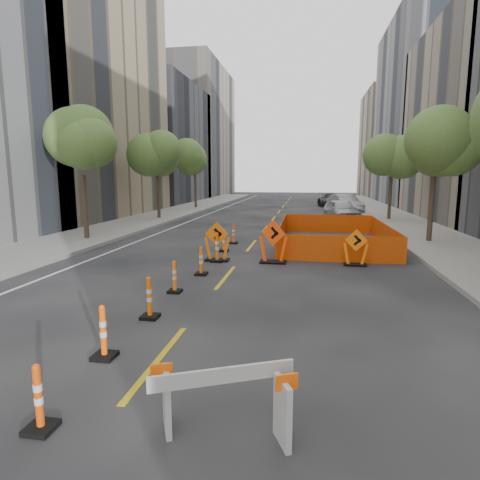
% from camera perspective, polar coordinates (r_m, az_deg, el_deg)
% --- Properties ---
extents(ground_plane, '(140.00, 140.00, 0.00)m').
position_cam_1_polar(ground_plane, '(9.41, -7.05, -11.30)').
color(ground_plane, black).
extents(sidewalk_left, '(4.00, 90.00, 0.15)m').
position_cam_1_polar(sidewalk_left, '(23.70, -19.72, 0.89)').
color(sidewalk_left, gray).
rests_on(sidewalk_left, ground).
extents(sidewalk_right, '(4.00, 90.00, 0.15)m').
position_cam_1_polar(sidewalk_right, '(21.66, 26.76, -0.31)').
color(sidewalk_right, gray).
rests_on(sidewalk_right, ground).
extents(bld_left_c, '(12.00, 18.00, 26.00)m').
position_cam_1_polar(bld_left_c, '(36.50, -25.56, 23.80)').
color(bld_left_c, tan).
rests_on(bld_left_c, ground).
extents(bld_left_d, '(12.00, 16.00, 14.00)m').
position_cam_1_polar(bld_left_d, '(51.63, -13.02, 13.11)').
color(bld_left_d, '#4C4C51').
rests_on(bld_left_d, ground).
extents(bld_left_e, '(12.00, 20.00, 20.00)m').
position_cam_1_polar(bld_left_e, '(67.29, -7.58, 14.86)').
color(bld_left_e, gray).
rests_on(bld_left_e, ground).
extents(bld_right_d, '(12.00, 18.00, 20.00)m').
position_cam_1_polar(bld_right_d, '(51.17, 27.01, 15.78)').
color(bld_right_d, gray).
rests_on(bld_right_d, ground).
extents(bld_right_e, '(12.00, 14.00, 16.00)m').
position_cam_1_polar(bld_right_e, '(68.73, 22.28, 12.48)').
color(bld_right_e, tan).
rests_on(bld_right_e, ground).
extents(tree_l_b, '(2.80, 2.80, 5.95)m').
position_cam_1_polar(tree_l_b, '(21.49, -21.59, 11.89)').
color(tree_l_b, '#382B1E').
rests_on(tree_l_b, ground).
extents(tree_l_c, '(2.80, 2.80, 5.95)m').
position_cam_1_polar(tree_l_c, '(30.50, -11.70, 11.36)').
color(tree_l_c, '#382B1E').
rests_on(tree_l_c, ground).
extents(tree_l_d, '(2.80, 2.80, 5.95)m').
position_cam_1_polar(tree_l_d, '(39.99, -6.42, 10.93)').
color(tree_l_d, '#382B1E').
rests_on(tree_l_d, ground).
extents(tree_r_b, '(2.80, 2.80, 5.95)m').
position_cam_1_polar(tree_r_b, '(21.28, 26.07, 11.64)').
color(tree_r_b, '#382B1E').
rests_on(tree_r_b, ground).
extents(tree_r_c, '(2.80, 2.80, 5.95)m').
position_cam_1_polar(tree_r_c, '(31.01, 20.84, 10.92)').
color(tree_r_c, '#382B1E').
rests_on(tree_r_c, ground).
extents(channelizer_0, '(0.36, 0.36, 0.92)m').
position_cam_1_polar(channelizer_0, '(6.11, -26.74, -19.38)').
color(channelizer_0, '#E34609').
rests_on(channelizer_0, ground).
extents(channelizer_1, '(0.39, 0.39, 1.00)m').
position_cam_1_polar(channelizer_1, '(7.79, -18.88, -12.25)').
color(channelizer_1, '#FF560A').
rests_on(channelizer_1, ground).
extents(channelizer_2, '(0.39, 0.39, 0.99)m').
position_cam_1_polar(channelizer_2, '(9.55, -12.76, -8.00)').
color(channelizer_2, '#D75609').
rests_on(channelizer_2, ground).
extents(channelizer_3, '(0.36, 0.36, 0.92)m').
position_cam_1_polar(channelizer_3, '(11.47, -9.30, -5.17)').
color(channelizer_3, '#FF620A').
rests_on(channelizer_3, ground).
extents(channelizer_4, '(0.38, 0.38, 0.96)m').
position_cam_1_polar(channelizer_4, '(13.35, -5.56, -2.96)').
color(channelizer_4, '#DD5309').
rests_on(channelizer_4, ground).
extents(channelizer_5, '(0.45, 0.45, 1.14)m').
position_cam_1_polar(channelizer_5, '(15.30, -3.28, -1.03)').
color(channelizer_5, '#DD5609').
rests_on(channelizer_5, ground).
extents(channelizer_6, '(0.39, 0.39, 0.98)m').
position_cam_1_polar(channelizer_6, '(17.35, -2.32, -0.07)').
color(channelizer_6, '#FF680A').
rests_on(channelizer_6, ground).
extents(channelizer_7, '(0.39, 0.39, 0.98)m').
position_cam_1_polar(channelizer_7, '(19.36, -0.92, 0.91)').
color(channelizer_7, '#FF430A').
rests_on(channelizer_7, ground).
extents(chevron_sign_left, '(1.04, 0.65, 1.52)m').
position_cam_1_polar(chevron_sign_left, '(15.45, -3.30, -0.21)').
color(chevron_sign_left, '#D85A09').
rests_on(chevron_sign_left, ground).
extents(chevron_sign_center, '(1.27, 1.06, 1.65)m').
position_cam_1_polar(chevron_sign_center, '(15.08, 4.76, -0.22)').
color(chevron_sign_center, '#FF440A').
rests_on(chevron_sign_center, ground).
extents(chevron_sign_right, '(1.02, 0.78, 1.35)m').
position_cam_1_polar(chevron_sign_right, '(15.22, 16.15, -1.03)').
color(chevron_sign_right, orange).
rests_on(chevron_sign_right, ground).
extents(safety_fence, '(4.89, 8.25, 1.03)m').
position_cam_1_polar(safety_fence, '(19.69, 12.99, 0.88)').
color(safety_fence, '#E6590C').
rests_on(safety_fence, ground).
extents(barricade_board, '(1.92, 1.28, 0.94)m').
position_cam_1_polar(barricade_board, '(5.42, -2.41, -22.12)').
color(barricade_board, silver).
rests_on(barricade_board, ground).
extents(parked_car_near, '(2.72, 4.83, 1.55)m').
position_cam_1_polar(parked_car_near, '(30.05, 14.24, 4.14)').
color(parked_car_near, '#B9B9BB').
rests_on(parked_car_near, ground).
extents(parked_car_mid, '(3.08, 5.13, 1.60)m').
position_cam_1_polar(parked_car_mid, '(36.58, 14.68, 5.02)').
color(parked_car_mid, '#9A999E').
rests_on(parked_car_mid, ground).
extents(parked_car_far, '(2.72, 5.26, 1.46)m').
position_cam_1_polar(parked_car_far, '(42.86, 12.69, 5.57)').
color(parked_car_far, black).
rests_on(parked_car_far, ground).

